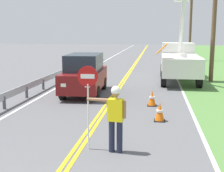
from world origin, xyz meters
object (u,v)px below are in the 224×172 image
at_px(stop_sign_paddle, 88,89).
at_px(utility_pole_near, 214,19).
at_px(traffic_cone_lead, 160,112).
at_px(traffic_cone_mid, 152,98).
at_px(oncoming_suv_nearest, 85,74).
at_px(utility_bucket_truck, 179,59).
at_px(flagger_worker, 115,115).
at_px(utility_pole_mid, 191,21).

height_order(stop_sign_paddle, utility_pole_near, utility_pole_near).
height_order(traffic_cone_lead, traffic_cone_mid, same).
height_order(oncoming_suv_nearest, traffic_cone_lead, oncoming_suv_nearest).
relative_size(utility_pole_near, traffic_cone_lead, 11.01).
height_order(stop_sign_paddle, traffic_cone_mid, stop_sign_paddle).
distance_m(utility_pole_near, traffic_cone_lead, 10.95).
bearing_deg(utility_bucket_truck, traffic_cone_mid, -102.55).
height_order(flagger_worker, utility_pole_mid, utility_pole_mid).
xyz_separation_m(utility_bucket_truck, traffic_cone_mid, (-1.66, -7.47, -1.09)).
xyz_separation_m(utility_pole_near, traffic_cone_mid, (-3.75, -7.38, -3.70)).
bearing_deg(stop_sign_paddle, utility_pole_near, 67.02).
bearing_deg(utility_bucket_truck, flagger_worker, -101.21).
height_order(stop_sign_paddle, utility_bucket_truck, utility_bucket_truck).
bearing_deg(stop_sign_paddle, utility_pole_mid, 78.81).
relative_size(utility_bucket_truck, oncoming_suv_nearest, 1.46).
xyz_separation_m(stop_sign_paddle, utility_bucket_truck, (3.33, 12.87, -0.28)).
relative_size(stop_sign_paddle, utility_pole_mid, 0.27).
height_order(utility_pole_near, traffic_cone_mid, utility_pole_near).
distance_m(flagger_worker, stop_sign_paddle, 1.02).
distance_m(utility_pole_mid, traffic_cone_mid, 23.53).
bearing_deg(traffic_cone_mid, utility_bucket_truck, 77.45).
relative_size(flagger_worker, oncoming_suv_nearest, 0.39).
xyz_separation_m(traffic_cone_lead, traffic_cone_mid, (-0.31, 2.34, 0.00)).
height_order(utility_bucket_truck, utility_pole_near, utility_pole_near).
relative_size(oncoming_suv_nearest, utility_pole_mid, 0.54).
bearing_deg(traffic_cone_lead, utility_pole_near, 70.53).
bearing_deg(flagger_worker, traffic_cone_lead, 68.88).
bearing_deg(traffic_cone_mid, flagger_worker, -99.38).
height_order(utility_bucket_truck, traffic_cone_lead, utility_bucket_truck).
height_order(oncoming_suv_nearest, utility_pole_mid, utility_pole_mid).
distance_m(oncoming_suv_nearest, utility_pole_mid, 22.23).
relative_size(oncoming_suv_nearest, traffic_cone_mid, 6.69).
bearing_deg(utility_pole_near, flagger_worker, -109.87).
height_order(flagger_worker, stop_sign_paddle, stop_sign_paddle).
bearing_deg(utility_pole_mid, traffic_cone_mid, -99.73).
xyz_separation_m(utility_bucket_truck, utility_pole_mid, (2.25, 15.35, 3.08)).
bearing_deg(oncoming_suv_nearest, traffic_cone_mid, -31.52).
bearing_deg(flagger_worker, traffic_cone_mid, 80.62).
bearing_deg(utility_pole_mid, utility_bucket_truck, -98.34).
bearing_deg(utility_pole_mid, oncoming_suv_nearest, -109.88).
distance_m(flagger_worker, oncoming_suv_nearest, 8.13).
distance_m(utility_pole_near, traffic_cone_mid, 9.07).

